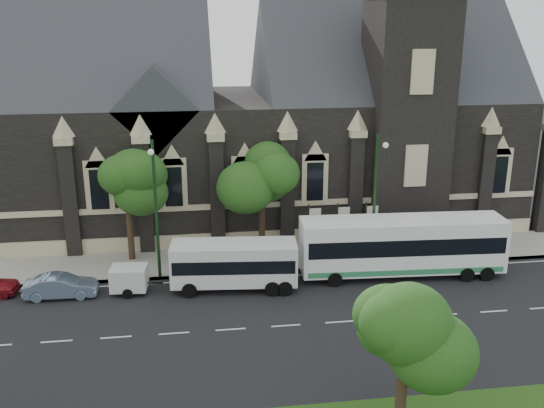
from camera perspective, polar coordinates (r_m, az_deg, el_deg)
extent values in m
plane|color=black|center=(32.85, -3.96, -11.83)|extent=(160.00, 160.00, 0.00)
cube|color=gray|center=(41.38, -4.92, -5.38)|extent=(80.00, 5.00, 0.15)
cube|color=black|center=(49.74, -1.11, 4.52)|extent=(40.00, 15.00, 10.00)
cube|color=#2A2C31|center=(48.94, -15.44, 9.65)|extent=(16.00, 15.00, 15.00)
cube|color=#2A2C31|center=(51.04, 10.26, 10.28)|extent=(20.00, 15.00, 15.00)
cube|color=#2A2C31|center=(44.14, -10.93, 9.19)|extent=(6.00, 6.00, 6.00)
cube|color=black|center=(45.56, 12.51, 8.07)|extent=(5.50, 5.50, 18.00)
cube|color=#C1AC8B|center=(42.98, 0.11, -0.01)|extent=(40.00, 0.22, 0.40)
cube|color=#C1AC8B|center=(43.82, 0.11, -3.26)|extent=(40.00, 0.25, 1.20)
cube|color=black|center=(42.17, -2.55, 1.90)|extent=(1.20, 0.12, 2.80)
cylinder|color=black|center=(25.20, 12.13, -18.03)|extent=(0.44, 0.44, 3.08)
sphere|color=#1D4917|center=(23.65, 12.59, -12.19)|extent=(3.20, 3.20, 3.20)
sphere|color=#1D4917|center=(24.06, 13.55, -10.10)|extent=(2.40, 2.40, 2.40)
cylinder|color=black|center=(41.86, -0.96, -2.25)|extent=(0.44, 0.44, 3.96)
sphere|color=#1D4917|center=(40.79, -0.99, 2.61)|extent=(3.84, 3.84, 3.84)
sphere|color=#1D4917|center=(41.40, -0.13, 3.85)|extent=(2.88, 2.88, 2.88)
cylinder|color=black|center=(41.80, -13.32, -2.76)|extent=(0.44, 0.44, 3.96)
sphere|color=#1D4917|center=(40.75, -13.66, 2.00)|extent=(3.68, 3.68, 3.68)
sphere|color=#1D4917|center=(41.18, -12.69, 3.21)|extent=(2.76, 2.76, 2.76)
cylinder|color=black|center=(39.54, 9.71, 0.17)|extent=(0.20, 0.20, 9.00)
cylinder|color=black|center=(37.79, 10.39, 5.91)|extent=(0.10, 1.60, 0.10)
sphere|color=silver|center=(37.07, 10.77, 5.51)|extent=(0.36, 0.36, 0.36)
cylinder|color=black|center=(37.82, -10.97, -0.70)|extent=(0.20, 0.20, 9.00)
cylinder|color=black|center=(35.98, -11.40, 5.29)|extent=(0.10, 1.60, 0.10)
sphere|color=silver|center=(35.22, -11.46, 4.87)|extent=(0.36, 0.36, 0.36)
cylinder|color=black|center=(40.92, 3.47, -2.72)|extent=(0.10, 0.10, 4.00)
cube|color=white|center=(40.80, 4.11, -1.89)|extent=(0.80, 0.04, 2.20)
cylinder|color=black|center=(41.34, 6.19, -2.57)|extent=(0.10, 0.10, 4.00)
cube|color=white|center=(41.25, 6.83, -1.76)|extent=(0.80, 0.04, 2.20)
cylinder|color=black|center=(41.86, 8.85, -2.43)|extent=(0.10, 0.10, 4.00)
cube|color=white|center=(41.79, 9.48, -1.62)|extent=(0.80, 0.04, 2.20)
cube|color=white|center=(39.30, 12.27, -3.76)|extent=(13.15, 3.39, 3.35)
cube|color=black|center=(39.22, 12.29, -3.44)|extent=(12.63, 3.40, 1.06)
cube|color=#308550|center=(39.80, 12.15, -5.61)|extent=(12.63, 3.39, 0.35)
cylinder|color=black|center=(37.64, 6.01, -7.16)|extent=(0.91, 0.33, 0.90)
cylinder|color=black|center=(40.09, 5.29, -5.57)|extent=(0.91, 0.33, 0.90)
cylinder|color=black|center=(40.06, 18.07, -6.41)|extent=(0.91, 0.33, 0.90)
cylinder|color=black|center=(42.37, 16.68, -4.98)|extent=(0.91, 0.33, 0.90)
cylinder|color=black|center=(40.58, 19.77, -6.28)|extent=(0.91, 0.33, 0.90)
cylinder|color=black|center=(42.85, 18.30, -4.87)|extent=(0.91, 0.33, 0.90)
cube|color=silver|center=(36.79, -3.62, -5.58)|extent=(7.81, 3.11, 2.49)
cube|color=black|center=(36.74, -3.63, -5.39)|extent=(7.51, 3.12, 0.82)
cylinder|color=black|center=(36.36, -7.87, -8.15)|extent=(0.92, 0.36, 0.90)
cylinder|color=black|center=(38.53, -7.55, -6.62)|extent=(0.92, 0.36, 0.90)
cylinder|color=black|center=(36.22, 0.04, -8.08)|extent=(0.92, 0.36, 0.90)
cylinder|color=black|center=(38.40, -0.12, -6.55)|extent=(0.92, 0.36, 0.90)
cylinder|color=black|center=(36.26, 1.25, -8.05)|extent=(0.92, 0.36, 0.90)
cylinder|color=black|center=(38.44, 1.02, -6.53)|extent=(0.92, 0.36, 0.90)
cube|color=silver|center=(37.43, -13.44, -6.86)|extent=(2.26, 1.78, 1.38)
cylinder|color=black|center=(36.99, -13.58, -8.29)|extent=(0.61, 0.26, 0.60)
cylinder|color=black|center=(38.42, -13.16, -7.27)|extent=(0.61, 0.26, 0.60)
cylinder|color=black|center=(37.35, -11.29, -7.39)|extent=(1.28, 0.19, 0.08)
imported|color=slate|center=(38.12, -19.45, -7.39)|extent=(4.23, 1.50, 1.39)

